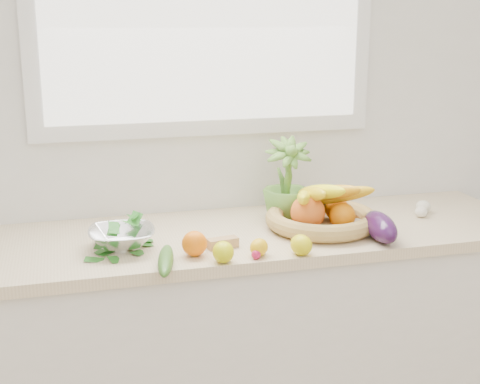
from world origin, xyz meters
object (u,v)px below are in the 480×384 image
object	(u,v)px
apple	(304,216)
colander_with_spinach	(122,232)
cucumber	(166,260)
fruit_basket	(321,213)
potted_herb	(287,181)
eggplant	(380,227)

from	to	relation	value
apple	colander_with_spinach	distance (m)	0.66
cucumber	fruit_basket	world-z (taller)	fruit_basket
cucumber	colander_with_spinach	xyz separation A→B (m)	(-0.11, 0.20, 0.03)
cucumber	fruit_basket	distance (m)	0.65
apple	colander_with_spinach	size ratio (longest dim) A/B	0.34
potted_herb	colander_with_spinach	size ratio (longest dim) A/B	1.39
apple	fruit_basket	bearing A→B (deg)	-29.68
potted_herb	fruit_basket	bearing A→B (deg)	-59.41
fruit_basket	apple	bearing A→B (deg)	150.32
eggplant	potted_herb	world-z (taller)	potted_herb
apple	colander_with_spinach	xyz separation A→B (m)	(-0.66, -0.07, 0.02)
eggplant	fruit_basket	xyz separation A→B (m)	(-0.15, 0.17, 0.01)
eggplant	potted_herb	bearing A→B (deg)	126.25
potted_herb	eggplant	bearing A→B (deg)	-53.75
eggplant	potted_herb	size ratio (longest dim) A/B	0.73
eggplant	colander_with_spinach	world-z (taller)	colander_with_spinach
cucumber	colander_with_spinach	bearing A→B (deg)	119.35
cucumber	eggplant	bearing A→B (deg)	5.23
eggplant	potted_herb	xyz separation A→B (m)	(-0.23, 0.31, 0.10)
potted_herb	colander_with_spinach	bearing A→B (deg)	-163.85
eggplant	potted_herb	distance (m)	0.40
eggplant	fruit_basket	bearing A→B (deg)	130.33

